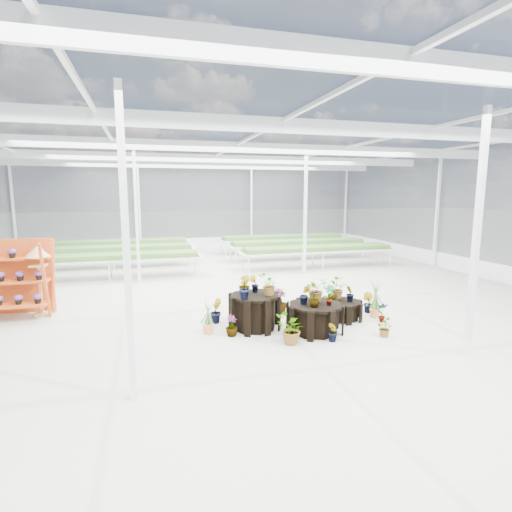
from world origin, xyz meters
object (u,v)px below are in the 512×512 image
object	(u,v)px
plinth_low	(341,310)
shelf_rack	(11,279)
plinth_tall	(254,312)
plinth_mid	(315,318)
bird_table	(40,281)

from	to	relation	value
plinth_low	shelf_rack	xyz separation A→B (m)	(-7.66, 2.27, 0.72)
plinth_tall	plinth_mid	world-z (taller)	plinth_tall
plinth_mid	shelf_rack	size ratio (longest dim) A/B	0.64
plinth_mid	shelf_rack	xyz separation A→B (m)	(-6.66, 2.97, 0.63)
shelf_rack	bird_table	bearing A→B (deg)	-1.82
shelf_rack	plinth_low	bearing A→B (deg)	-13.41
shelf_rack	plinth_tall	bearing A→B (deg)	-20.36
plinth_tall	plinth_mid	distance (m)	1.34
plinth_mid	bird_table	world-z (taller)	bird_table
plinth_tall	shelf_rack	bearing A→B (deg)	156.56
plinth_low	shelf_rack	distance (m)	8.02
plinth_mid	bird_table	xyz separation A→B (m)	(-6.03, 2.91, 0.56)
plinth_tall	plinth_low	world-z (taller)	plinth_tall
plinth_mid	plinth_low	world-z (taller)	plinth_mid
plinth_tall	plinth_low	distance (m)	2.21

